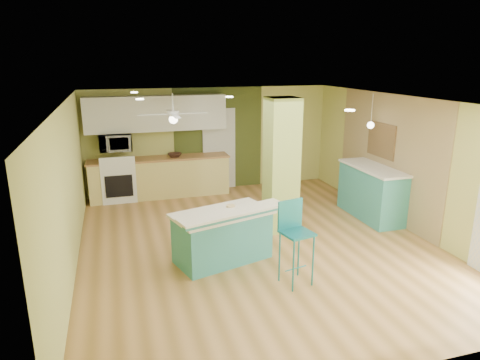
% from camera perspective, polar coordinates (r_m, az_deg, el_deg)
% --- Properties ---
extents(floor, '(6.00, 7.00, 0.01)m').
position_cam_1_polar(floor, '(7.70, 2.15, -8.39)').
color(floor, olive).
rests_on(floor, ground).
extents(ceiling, '(6.00, 7.00, 0.01)m').
position_cam_1_polar(ceiling, '(7.05, 2.36, 10.56)').
color(ceiling, white).
rests_on(ceiling, wall_back).
extents(wall_back, '(6.00, 0.01, 2.50)m').
position_cam_1_polar(wall_back, '(10.57, -3.94, 5.44)').
color(wall_back, '#CACB6D').
rests_on(wall_back, floor).
extents(wall_front, '(6.00, 0.01, 2.50)m').
position_cam_1_polar(wall_front, '(4.32, 17.77, -11.13)').
color(wall_front, '#CACB6D').
rests_on(wall_front, floor).
extents(wall_left, '(0.01, 7.00, 2.50)m').
position_cam_1_polar(wall_left, '(6.94, -21.95, -1.26)').
color(wall_left, '#CACB6D').
rests_on(wall_left, floor).
extents(wall_right, '(0.01, 7.00, 2.50)m').
position_cam_1_polar(wall_right, '(8.70, 21.34, 2.11)').
color(wall_right, '#CACB6D').
rests_on(wall_right, floor).
extents(wood_panel, '(0.02, 3.40, 2.50)m').
position_cam_1_polar(wood_panel, '(9.15, 18.98, 2.98)').
color(wood_panel, '#967C55').
rests_on(wood_panel, floor).
extents(olive_accent, '(2.20, 0.02, 2.50)m').
position_cam_1_polar(olive_accent, '(10.60, -2.86, 5.49)').
color(olive_accent, '#444F1F').
rests_on(olive_accent, floor).
extents(interior_door, '(0.82, 0.05, 2.00)m').
position_cam_1_polar(interior_door, '(10.62, -2.81, 4.14)').
color(interior_door, silver).
rests_on(interior_door, floor).
extents(column, '(0.55, 0.55, 2.50)m').
position_cam_1_polar(column, '(7.95, 5.52, 1.92)').
color(column, '#A8BE58').
rests_on(column, floor).
extents(kitchen_run, '(3.25, 0.63, 0.94)m').
position_cam_1_polar(kitchen_run, '(10.24, -10.58, 0.40)').
color(kitchen_run, '#DECB74').
rests_on(kitchen_run, floor).
extents(stove, '(0.76, 0.66, 1.08)m').
position_cam_1_polar(stove, '(10.19, -15.88, -0.10)').
color(stove, white).
rests_on(stove, floor).
extents(upper_cabinets, '(3.20, 0.34, 0.80)m').
position_cam_1_polar(upper_cabinets, '(10.07, -11.09, 8.71)').
color(upper_cabinets, silver).
rests_on(upper_cabinets, wall_back).
extents(microwave, '(0.70, 0.48, 0.39)m').
position_cam_1_polar(microwave, '(10.00, -16.27, 4.83)').
color(microwave, silver).
rests_on(microwave, wall_back).
extents(ceiling_fan, '(1.41, 1.41, 0.61)m').
position_cam_1_polar(ceiling_fan, '(8.78, -8.91, 8.63)').
color(ceiling_fan, silver).
rests_on(ceiling_fan, ceiling).
extents(pendant_lamp, '(0.14, 0.14, 0.69)m').
position_cam_1_polar(pendant_lamp, '(8.97, 17.02, 7.04)').
color(pendant_lamp, white).
rests_on(pendant_lamp, ceiling).
extents(wall_decor, '(0.03, 0.90, 0.70)m').
position_cam_1_polar(wall_decor, '(9.24, 18.32, 5.06)').
color(wall_decor, brown).
rests_on(wall_decor, wood_panel).
extents(peninsula, '(1.85, 1.36, 0.94)m').
position_cam_1_polar(peninsula, '(6.90, -2.29, -7.35)').
color(peninsula, teal).
rests_on(peninsula, floor).
extents(bar_stool, '(0.48, 0.48, 1.23)m').
position_cam_1_polar(bar_stool, '(6.17, 7.20, -6.48)').
color(bar_stool, '#1C7580').
rests_on(bar_stool, floor).
extents(side_counter, '(0.70, 1.66, 1.07)m').
position_cam_1_polar(side_counter, '(9.15, 17.22, -1.51)').
color(side_counter, teal).
rests_on(side_counter, floor).
extents(fruit_bowl, '(0.36, 0.36, 0.08)m').
position_cam_1_polar(fruit_bowl, '(10.14, -8.70, 3.30)').
color(fruit_bowl, '#3B2218').
rests_on(fruit_bowl, kitchen_run).
extents(canister, '(0.14, 0.14, 0.15)m').
position_cam_1_polar(canister, '(6.68, -1.23, -3.95)').
color(canister, gold).
rests_on(canister, peninsula).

